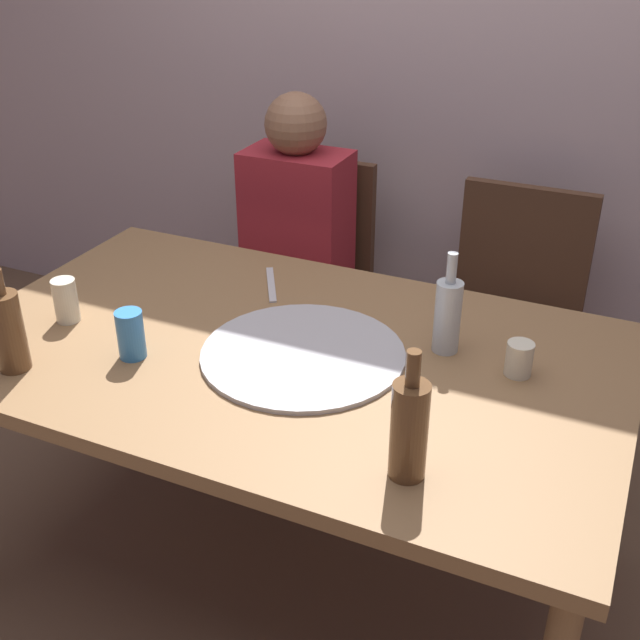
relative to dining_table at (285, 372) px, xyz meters
The scene contains 14 objects.
ground_plane 0.68m from the dining_table, ahead, with size 8.00×8.00×0.00m, color brown.
back_wall 1.45m from the dining_table, 90.00° to the left, with size 6.00×0.10×2.60m, color #B29EA3.
dining_table is the anchor object (origin of this frame).
pizza_tray 0.10m from the dining_table, 14.01° to the right, with size 0.50×0.50×0.01m, color #ADADB2.
wine_bottle 0.43m from the dining_table, 23.22° to the left, with size 0.07×0.07×0.26m.
beer_bottle 0.57m from the dining_table, 37.36° to the right, with size 0.07×0.07×0.28m.
water_bottle 0.66m from the dining_table, 147.33° to the right, with size 0.07×0.07×0.26m.
tumbler_near 0.61m from the dining_table, 169.60° to the right, with size 0.06×0.06×0.12m, color beige.
tumbler_far 0.58m from the dining_table, 12.26° to the left, with size 0.06×0.06×0.08m, color beige.
soda_can 0.39m from the dining_table, 149.44° to the right, with size 0.07×0.07×0.12m, color #337AC1.
table_knife 0.36m from the dining_table, 122.69° to the left, with size 0.22×0.02×0.01m, color #B7B7BC.
chair_left 0.99m from the dining_table, 112.46° to the left, with size 0.44×0.44×0.90m.
chair_right 1.00m from the dining_table, 66.36° to the left, with size 0.44×0.44×0.90m.
guest_in_sweater 0.84m from the dining_table, 116.42° to the left, with size 0.36×0.56×1.17m.
Camera 1 is at (0.77, -1.48, 1.74)m, focal length 43.96 mm.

